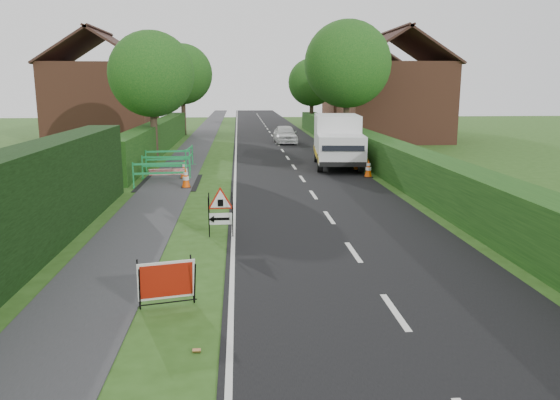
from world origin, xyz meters
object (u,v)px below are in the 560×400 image
triangle_sign (219,208)px  works_van (338,140)px  red_rect_sign (167,281)px  hatchback_car (285,134)px

triangle_sign → works_van: (5.36, 12.60, 0.53)m
red_rect_sign → hatchback_car: bearing=67.6°
works_van → hatchback_car: works_van is taller
triangle_sign → hatchback_car: hatchback_car is taller
hatchback_car → triangle_sign: bearing=-99.8°
red_rect_sign → hatchback_car: (4.54, 28.54, 0.14)m
red_rect_sign → triangle_sign: triangle_sign is taller
triangle_sign → works_van: bearing=65.1°
red_rect_sign → hatchback_car: size_ratio=0.30×
works_van → red_rect_sign: bearing=-104.2°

